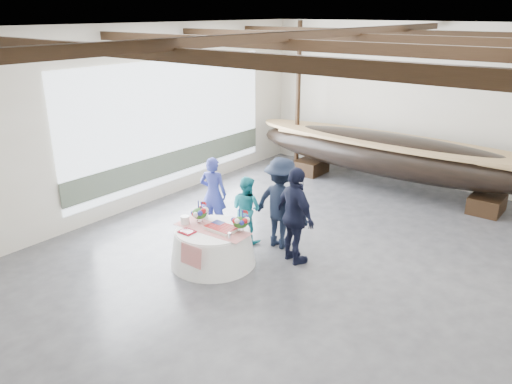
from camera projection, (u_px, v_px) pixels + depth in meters
The scene contains 14 objects.
floor at pixel (310, 256), 10.30m from camera, with size 10.00×12.00×0.01m, color #3D3D42.
wall_back at pixel (427, 106), 13.97m from camera, with size 10.00×0.02×4.50m, color silver.
wall_front at pixel (4, 274), 5.08m from camera, with size 10.00×0.02×4.50m, color silver.
wall_left at pixel (142, 118), 12.41m from camera, with size 0.02×12.00×4.50m, color silver.
ceiling at pixel (320, 27), 8.75m from camera, with size 10.00×12.00×0.01m, color white.
pavilion_structure at pixel (341, 53), 9.53m from camera, with size 9.80×11.76×4.50m.
open_bay at pixel (174, 128), 13.26m from camera, with size 0.03×7.00×3.20m.
longboat_display at pixel (392, 155), 13.68m from camera, with size 8.60×1.72×1.61m.
banquet_table at pixel (213, 246), 9.91m from camera, with size 1.71×1.71×0.73m.
tabletop_items at pixel (216, 220), 9.82m from camera, with size 1.61×0.95×0.40m.
guest_woman_blue at pixel (213, 194), 11.29m from camera, with size 0.63×0.41×1.72m, color navy.
guest_woman_teal at pixel (246, 209), 10.77m from camera, with size 0.71×0.56×1.47m, color teal.
guest_man_left at pixel (281, 203), 10.42m from camera, with size 1.27×0.73×1.96m, color black.
guest_man_right at pixel (295, 216), 9.74m from camera, with size 1.16×0.48×1.97m, color black.
Camera 1 is at (4.78, -7.96, 4.78)m, focal length 35.00 mm.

